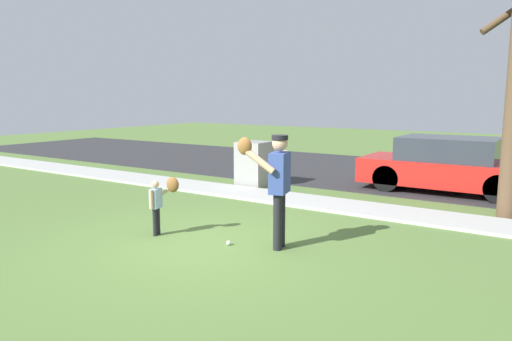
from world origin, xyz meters
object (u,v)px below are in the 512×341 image
at_px(person_child, 161,197).
at_px(utility_cabinet, 254,164).
at_px(person_adult, 277,179).
at_px(parked_hatchback_red, 447,165).
at_px(baseball, 229,243).

relative_size(person_child, utility_cabinet, 0.85).
relative_size(person_adult, parked_hatchback_red, 0.44).
bearing_deg(person_child, utility_cabinet, 90.41).
relative_size(baseball, utility_cabinet, 0.06).
height_order(person_child, utility_cabinet, utility_cabinet).
distance_m(person_adult, parked_hatchback_red, 6.15).
xyz_separation_m(person_adult, parked_hatchback_red, (1.23, 6.01, -0.43)).
height_order(baseball, utility_cabinet, utility_cabinet).
distance_m(person_adult, person_child, 2.07).
xyz_separation_m(person_child, baseball, (1.28, 0.15, -0.61)).
xyz_separation_m(utility_cabinet, parked_hatchback_red, (4.42, 1.82, 0.08)).
relative_size(utility_cabinet, parked_hatchback_red, 0.29).
bearing_deg(utility_cabinet, parked_hatchback_red, 22.43).
xyz_separation_m(person_adult, person_child, (-1.98, -0.44, -0.44)).
bearing_deg(utility_cabinet, person_adult, -52.76).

